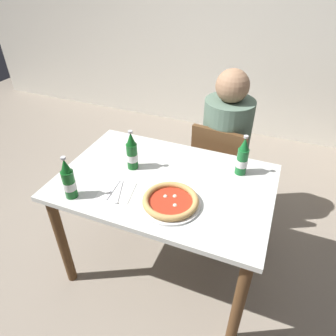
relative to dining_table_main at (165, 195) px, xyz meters
name	(u,v)px	position (x,y,z in m)	size (l,w,h in m)	color
ground_plane	(165,263)	(0.00, 0.00, -0.64)	(8.00, 8.00, 0.00)	gray
back_wall_tiled	(248,13)	(0.00, 2.20, 0.66)	(7.00, 0.10, 2.60)	silver
dining_table_main	(165,195)	(0.00, 0.00, 0.00)	(1.20, 0.80, 0.75)	silver
chair_behind_table	(220,168)	(0.19, 0.61, -0.15)	(0.44, 0.44, 0.85)	brown
diner_seated	(224,153)	(0.20, 0.66, -0.05)	(0.34, 0.34, 1.21)	#2D3342
pizza_margherita_near	(171,201)	(0.11, -0.18, 0.14)	(0.31, 0.31, 0.04)	white
beer_bottle_left	(69,180)	(-0.40, -0.31, 0.22)	(0.07, 0.07, 0.25)	#14591E
beer_bottle_center	(132,153)	(-0.22, 0.04, 0.22)	(0.07, 0.07, 0.25)	#14591E
beer_bottle_right	(242,158)	(0.38, 0.23, 0.22)	(0.07, 0.07, 0.25)	#196B2D
napkin_with_cutlery	(116,191)	(-0.20, -0.19, 0.12)	(0.21, 0.21, 0.01)	white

